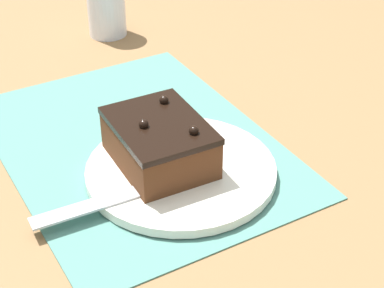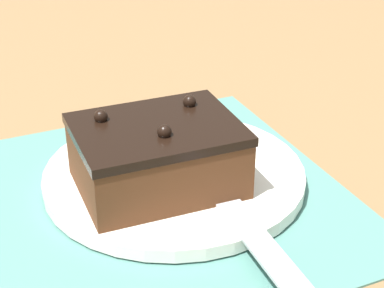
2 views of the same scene
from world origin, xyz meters
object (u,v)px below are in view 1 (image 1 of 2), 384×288
object	(u,v)px
chocolate_cake	(162,142)
serving_knife	(154,184)
drinking_glass	(106,4)
cake_plate	(181,171)

from	to	relation	value
chocolate_cake	serving_knife	world-z (taller)	chocolate_cake
chocolate_cake	drinking_glass	world-z (taller)	drinking_glass
cake_plate	serving_knife	world-z (taller)	serving_knife
cake_plate	serving_knife	distance (m)	0.05
serving_knife	drinking_glass	distance (m)	0.49
cake_plate	chocolate_cake	bearing A→B (deg)	-147.89
chocolate_cake	serving_knife	bearing A→B (deg)	-38.48
chocolate_cake	serving_knife	size ratio (longest dim) A/B	0.63
serving_knife	drinking_glass	xyz separation A→B (m)	(-0.46, 0.14, 0.04)
chocolate_cake	drinking_glass	bearing A→B (deg)	165.34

